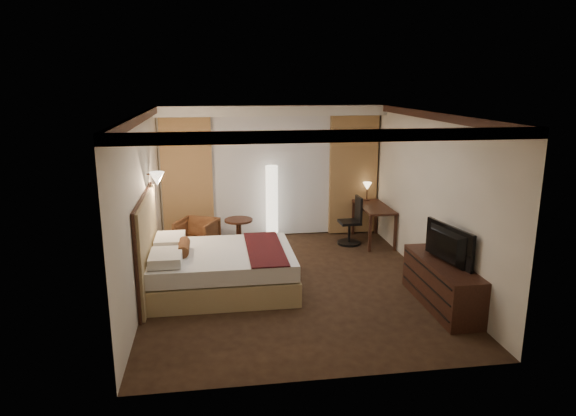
{
  "coord_description": "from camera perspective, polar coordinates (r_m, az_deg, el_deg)",
  "views": [
    {
      "loc": [
        -1.19,
        -7.61,
        3.17
      ],
      "look_at": [
        0.0,
        0.4,
        1.15
      ],
      "focal_mm": 32.0,
      "sensor_mm": 36.0,
      "label": 1
    }
  ],
  "objects": [
    {
      "name": "side_table",
      "position": [
        9.92,
        -5.48,
        -2.9
      ],
      "size": [
        0.54,
        0.54,
        0.59
      ],
      "primitive_type": null,
      "color": "black",
      "rests_on": "floor"
    },
    {
      "name": "bed",
      "position": [
        8.06,
        -7.26,
        -6.82
      ],
      "size": [
        2.19,
        1.71,
        0.64
      ],
      "primitive_type": null,
      "color": "white",
      "rests_on": "floor"
    },
    {
      "name": "armchair",
      "position": [
        9.84,
        -10.08,
        -2.87
      ],
      "size": [
        0.89,
        0.86,
        0.7
      ],
      "primitive_type": "imported",
      "rotation": [
        0.0,
        0.0,
        -0.44
      ],
      "color": "#502A18",
      "rests_on": "floor"
    },
    {
      "name": "crown_molding",
      "position": [
        7.72,
        0.44,
        10.07
      ],
      "size": [
        4.5,
        5.5,
        0.12
      ],
      "primitive_type": null,
      "color": "black",
      "rests_on": "ceiling"
    },
    {
      "name": "desk",
      "position": [
        10.41,
        9.44,
        -1.77
      ],
      "size": [
        0.55,
        1.28,
        0.75
      ],
      "primitive_type": null,
      "color": "black",
      "rests_on": "floor"
    },
    {
      "name": "left_wall",
      "position": [
        7.9,
        -15.93,
        0.13
      ],
      "size": [
        0.02,
        5.5,
        2.7
      ],
      "primitive_type": "cube",
      "color": "beige",
      "rests_on": "floor"
    },
    {
      "name": "desk_lamp",
      "position": [
        10.73,
        8.77,
        1.73
      ],
      "size": [
        0.18,
        0.18,
        0.34
      ],
      "primitive_type": null,
      "color": "#FFD899",
      "rests_on": "desk"
    },
    {
      "name": "television",
      "position": [
        7.53,
        16.84,
        -3.65
      ],
      "size": [
        0.78,
        1.13,
        0.14
      ],
      "primitive_type": "imported",
      "rotation": [
        0.0,
        0.0,
        1.76
      ],
      "color": "black",
      "rests_on": "dresser"
    },
    {
      "name": "back_wall",
      "position": [
        10.59,
        -1.88,
        4.1
      ],
      "size": [
        4.5,
        0.02,
        2.7
      ],
      "primitive_type": "cube",
      "color": "beige",
      "rests_on": "floor"
    },
    {
      "name": "ceiling",
      "position": [
        7.72,
        0.44,
        10.51
      ],
      "size": [
        4.5,
        5.5,
        0.01
      ],
      "primitive_type": "cube",
      "color": "white",
      "rests_on": "back_wall"
    },
    {
      "name": "right_wall",
      "position": [
        8.55,
        15.5,
        1.2
      ],
      "size": [
        0.02,
        5.5,
        2.7
      ],
      "primitive_type": "cube",
      "color": "beige",
      "rests_on": "floor"
    },
    {
      "name": "curtain_left_drape",
      "position": [
        10.41,
        -11.13,
        3.11
      ],
      "size": [
        1.0,
        0.14,
        2.45
      ],
      "primitive_type": "cube",
      "color": "#AE814F",
      "rests_on": "back_wall"
    },
    {
      "name": "soffit",
      "position": [
        10.2,
        -1.77,
        10.79
      ],
      "size": [
        4.5,
        0.5,
        0.2
      ],
      "primitive_type": "cube",
      "color": "white",
      "rests_on": "ceiling"
    },
    {
      "name": "curtain_right_drape",
      "position": [
        10.79,
        7.23,
        3.64
      ],
      "size": [
        1.0,
        0.14,
        2.45
      ],
      "primitive_type": "cube",
      "color": "#AE814F",
      "rests_on": "back_wall"
    },
    {
      "name": "wall_sconce",
      "position": [
        8.58,
        -14.35,
        3.16
      ],
      "size": [
        0.24,
        0.24,
        0.24
      ],
      "primitive_type": null,
      "color": "white",
      "rests_on": "left_wall"
    },
    {
      "name": "office_chair",
      "position": [
        10.19,
        6.86,
        -1.39
      ],
      "size": [
        0.48,
        0.48,
        0.97
      ],
      "primitive_type": null,
      "rotation": [
        0.0,
        0.0,
        0.04
      ],
      "color": "black",
      "rests_on": "floor"
    },
    {
      "name": "headboard",
      "position": [
        7.98,
        -15.35,
        -4.17
      ],
      "size": [
        0.12,
        2.01,
        1.5
      ],
      "primitive_type": null,
      "color": "tan",
      "rests_on": "floor"
    },
    {
      "name": "floor",
      "position": [
        8.33,
        0.41,
        -8.36
      ],
      "size": [
        4.5,
        5.5,
        0.01
      ],
      "primitive_type": "cube",
      "color": "black",
      "rests_on": "ground"
    },
    {
      "name": "floor_lamp",
      "position": [
        10.33,
        -1.8,
        0.56
      ],
      "size": [
        0.32,
        0.32,
        1.54
      ],
      "primitive_type": null,
      "color": "white",
      "rests_on": "floor"
    },
    {
      "name": "dresser",
      "position": [
        7.75,
        16.71,
        -8.09
      ],
      "size": [
        0.5,
        1.72,
        0.67
      ],
      "primitive_type": null,
      "color": "black",
      "rests_on": "floor"
    },
    {
      "name": "curtain_sheer",
      "position": [
        10.53,
        -1.82,
        3.48
      ],
      "size": [
        2.48,
        0.04,
        2.45
      ],
      "primitive_type": "cube",
      "color": "silver",
      "rests_on": "back_wall"
    }
  ]
}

